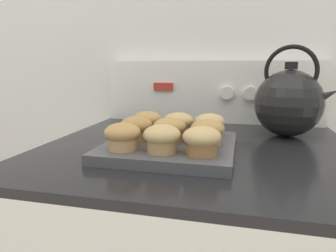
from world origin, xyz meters
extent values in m
cube|color=silver|center=(0.00, 0.74, 1.20)|extent=(8.00, 0.05, 2.40)
cube|color=black|center=(0.00, 0.37, 0.90)|extent=(0.74, 0.69, 0.02)
cube|color=white|center=(0.00, 0.68, 1.02)|extent=(0.72, 0.05, 0.21)
cube|color=#B72D23|center=(-0.16, 0.65, 1.03)|extent=(0.07, 0.01, 0.03)
cylinder|color=white|center=(0.05, 0.65, 1.02)|extent=(0.04, 0.02, 0.04)
cylinder|color=white|center=(0.13, 0.65, 1.02)|extent=(0.04, 0.02, 0.04)
cylinder|color=white|center=(0.20, 0.65, 1.02)|extent=(0.04, 0.02, 0.04)
cylinder|color=white|center=(0.27, 0.65, 1.02)|extent=(0.04, 0.02, 0.04)
cube|color=#4C4C51|center=(-0.05, 0.28, 0.92)|extent=(0.28, 0.28, 0.02)
cylinder|color=tan|center=(-0.13, 0.20, 0.95)|extent=(0.06, 0.06, 0.03)
ellipsoid|color=tan|center=(-0.13, 0.20, 0.97)|extent=(0.07, 0.07, 0.04)
cylinder|color=tan|center=(-0.05, 0.20, 0.95)|extent=(0.06, 0.06, 0.03)
ellipsoid|color=tan|center=(-0.05, 0.20, 0.97)|extent=(0.07, 0.07, 0.04)
cylinder|color=olive|center=(0.03, 0.20, 0.95)|extent=(0.06, 0.06, 0.03)
ellipsoid|color=tan|center=(0.03, 0.20, 0.97)|extent=(0.07, 0.07, 0.04)
cylinder|color=#A37A4C|center=(-0.13, 0.28, 0.95)|extent=(0.06, 0.06, 0.03)
ellipsoid|color=#B2844C|center=(-0.13, 0.28, 0.97)|extent=(0.07, 0.07, 0.04)
cylinder|color=#A37A4C|center=(-0.05, 0.29, 0.95)|extent=(0.06, 0.06, 0.03)
ellipsoid|color=tan|center=(-0.05, 0.29, 0.97)|extent=(0.07, 0.07, 0.04)
cylinder|color=#A37A4C|center=(0.03, 0.28, 0.95)|extent=(0.06, 0.06, 0.03)
ellipsoid|color=tan|center=(0.03, 0.28, 0.97)|extent=(0.07, 0.07, 0.04)
cylinder|color=tan|center=(-0.13, 0.36, 0.95)|extent=(0.06, 0.06, 0.03)
ellipsoid|color=tan|center=(-0.13, 0.36, 0.97)|extent=(0.07, 0.07, 0.04)
cylinder|color=#A37A4C|center=(-0.05, 0.36, 0.95)|extent=(0.06, 0.06, 0.03)
ellipsoid|color=tan|center=(-0.05, 0.36, 0.97)|extent=(0.07, 0.07, 0.04)
cylinder|color=olive|center=(0.03, 0.37, 0.95)|extent=(0.06, 0.06, 0.03)
ellipsoid|color=tan|center=(0.03, 0.37, 0.97)|extent=(0.07, 0.07, 0.04)
sphere|color=black|center=(0.22, 0.51, 1.00)|extent=(0.18, 0.18, 0.18)
cylinder|color=black|center=(0.22, 0.51, 1.10)|extent=(0.03, 0.03, 0.02)
cone|color=black|center=(0.30, 0.49, 1.03)|extent=(0.09, 0.06, 0.07)
torus|color=black|center=(0.22, 0.51, 1.09)|extent=(0.14, 0.05, 0.14)
camera|label=1|loc=(0.10, -0.35, 1.10)|focal=32.00mm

